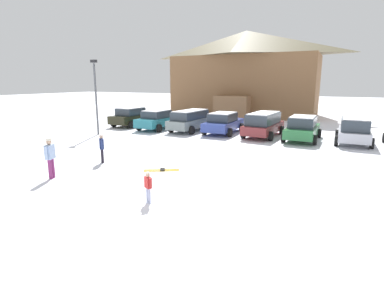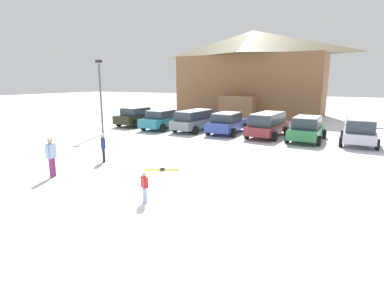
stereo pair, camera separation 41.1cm
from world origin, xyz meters
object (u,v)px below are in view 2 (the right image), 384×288
object	(u,v)px
parked_green_coupe	(307,129)
pair_of_skis	(162,170)
parked_teal_hatchback	(162,119)
skier_teen_in_navy_coat	(103,146)
parked_black_sedan	(137,116)
skier_child_in_red_jacket	(145,185)
parked_blue_hatchback	(227,123)
lamp_post	(101,93)
parked_maroon_van	(268,124)
parked_silver_wagon	(359,130)
ski_lodge	(251,73)
parked_grey_wagon	(195,120)
skier_adult_in_blue_parka	(51,155)

from	to	relation	value
parked_green_coupe	pair_of_skis	world-z (taller)	parked_green_coupe
parked_teal_hatchback	skier_teen_in_navy_coat	distance (m)	10.53
parked_black_sedan	skier_child_in_red_jacket	bearing A→B (deg)	-50.73
parked_black_sedan	skier_child_in_red_jacket	world-z (taller)	parked_black_sedan
parked_teal_hatchback	parked_blue_hatchback	distance (m)	5.55
skier_child_in_red_jacket	lamp_post	world-z (taller)	lamp_post
parked_teal_hatchback	lamp_post	xyz separation A→B (m)	(-2.63, -4.11, 2.23)
parked_maroon_van	lamp_post	size ratio (longest dim) A/B	0.88
parked_black_sedan	parked_silver_wagon	bearing A→B (deg)	0.12
parked_teal_hatchback	skier_teen_in_navy_coat	world-z (taller)	parked_teal_hatchback
parked_green_coupe	parked_silver_wagon	world-z (taller)	parked_silver_wagon
pair_of_skis	parked_green_coupe	bearing A→B (deg)	65.21
parked_teal_hatchback	lamp_post	world-z (taller)	lamp_post
parked_black_sedan	parked_green_coupe	world-z (taller)	parked_black_sedan
ski_lodge	pair_of_skis	distance (m)	24.49
pair_of_skis	skier_child_in_red_jacket	bearing A→B (deg)	-64.62
parked_grey_wagon	skier_child_in_red_jacket	size ratio (longest dim) A/B	4.55
parked_silver_wagon	skier_child_in_red_jacket	distance (m)	15.07
parked_teal_hatchback	parked_green_coupe	size ratio (longest dim) A/B	0.97
skier_teen_in_navy_coat	pair_of_skis	bearing A→B (deg)	2.60
parked_blue_hatchback	parked_green_coupe	size ratio (longest dim) A/B	1.01
ski_lodge	parked_blue_hatchback	distance (m)	14.11
skier_teen_in_navy_coat	lamp_post	distance (m)	8.63
ski_lodge	skier_adult_in_blue_parka	size ratio (longest dim) A/B	9.96
skier_adult_in_blue_parka	skier_teen_in_navy_coat	bearing A→B (deg)	86.87
parked_silver_wagon	skier_teen_in_navy_coat	size ratio (longest dim) A/B	2.88
ski_lodge	parked_blue_hatchback	xyz separation A→B (m)	(2.44, -13.31, -4.01)
parked_blue_hatchback	skier_adult_in_blue_parka	xyz separation A→B (m)	(-2.41, -13.36, 0.13)
parked_teal_hatchback	parked_silver_wagon	world-z (taller)	parked_silver_wagon
parked_blue_hatchback	parked_maroon_van	world-z (taller)	parked_maroon_van
parked_black_sedan	skier_teen_in_navy_coat	bearing A→B (deg)	-59.02
parked_blue_hatchback	lamp_post	xyz separation A→B (m)	(-8.14, -4.71, 2.23)
skier_child_in_red_jacket	pair_of_skis	world-z (taller)	skier_child_in_red_jacket
ski_lodge	parked_blue_hatchback	size ratio (longest dim) A/B	3.64
skier_child_in_red_jacket	parked_maroon_van	bearing A→B (deg)	88.01
parked_green_coupe	parked_maroon_van	bearing A→B (deg)	174.48
skier_teen_in_navy_coat	lamp_post	bearing A→B (deg)	134.92
parked_green_coupe	skier_child_in_red_jacket	xyz separation A→B (m)	(-3.15, -13.43, -0.23)
ski_lodge	parked_maroon_van	size ratio (longest dim) A/B	3.49
parked_grey_wagon	pair_of_skis	size ratio (longest dim) A/B	3.18
pair_of_skis	lamp_post	world-z (taller)	lamp_post
parked_green_coupe	skier_child_in_red_jacket	distance (m)	13.79
parked_grey_wagon	skier_adult_in_blue_parka	size ratio (longest dim) A/B	2.85
lamp_post	parked_maroon_van	bearing A→B (deg)	22.66
lamp_post	skier_child_in_red_jacket	bearing A→B (deg)	-40.02
parked_blue_hatchback	skier_teen_in_navy_coat	world-z (taller)	parked_blue_hatchback
parked_grey_wagon	skier_teen_in_navy_coat	bearing A→B (deg)	-87.49
parked_maroon_van	skier_adult_in_blue_parka	world-z (taller)	parked_maroon_van
parked_blue_hatchback	parked_grey_wagon	bearing A→B (deg)	-176.46
parked_blue_hatchback	skier_child_in_red_jacket	distance (m)	13.96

